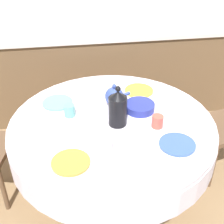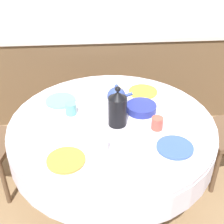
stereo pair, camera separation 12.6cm
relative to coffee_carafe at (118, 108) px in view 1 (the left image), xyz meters
name	(u,v)px [view 1 (the left image)]	position (x,y,z in m)	size (l,w,h in m)	color
ground_plane	(112,196)	(-0.03, 0.02, -0.84)	(12.00, 12.00, 0.00)	#8E704C
kitchen_counter	(93,70)	(-0.03, 1.37, -0.38)	(3.24, 0.64, 0.91)	brown
dining_table	(112,136)	(-0.03, 0.02, -0.24)	(1.39, 1.39, 0.72)	olive
plate_near_left	(71,162)	(-0.32, -0.34, -0.11)	(0.22, 0.22, 0.01)	orange
cup_near_left	(106,146)	(-0.11, -0.26, -0.08)	(0.08, 0.08, 0.08)	white
plate_near_right	(177,144)	(0.32, -0.27, -0.11)	(0.22, 0.22, 0.01)	#3856AD
cup_near_right	(157,121)	(0.25, -0.07, -0.08)	(0.08, 0.08, 0.08)	#CC4C3D
plate_far_left	(57,103)	(-0.39, 0.32, -0.11)	(0.22, 0.22, 0.01)	#60BCB7
cup_far_left	(70,111)	(-0.31, 0.14, -0.08)	(0.08, 0.08, 0.08)	#5BA39E
plate_far_right	(139,91)	(0.24, 0.40, -0.11)	(0.22, 0.22, 0.01)	yellow
cup_far_right	(115,94)	(0.04, 0.32, -0.08)	(0.08, 0.08, 0.08)	#DBB766
coffee_carafe	(118,108)	(0.00, 0.00, 0.00)	(0.12, 0.12, 0.28)	black
teapot	(114,96)	(0.01, 0.22, -0.04)	(0.19, 0.13, 0.18)	#33478E
fruit_bowl	(140,107)	(0.18, 0.14, -0.10)	(0.21, 0.21, 0.05)	navy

